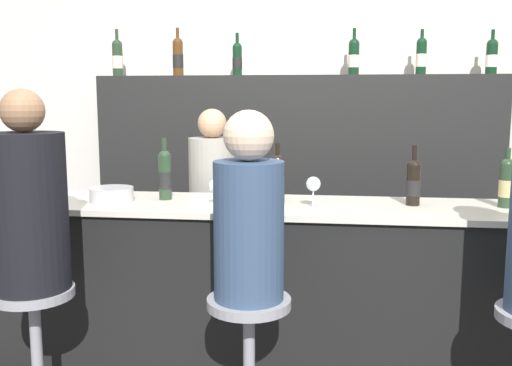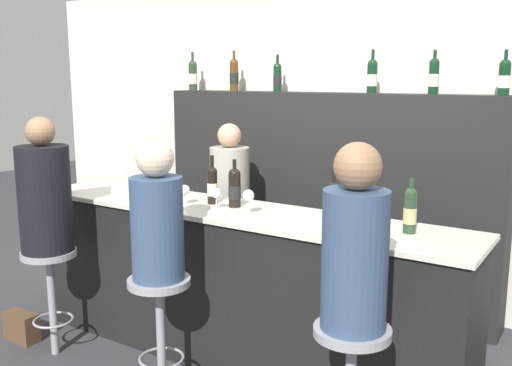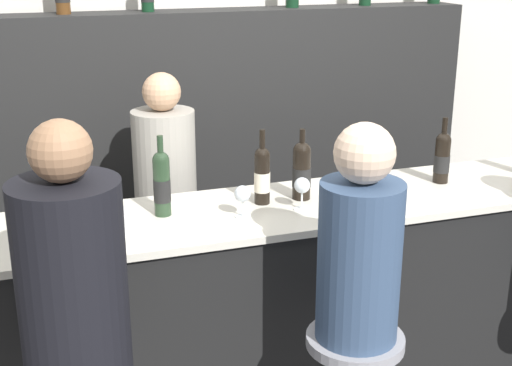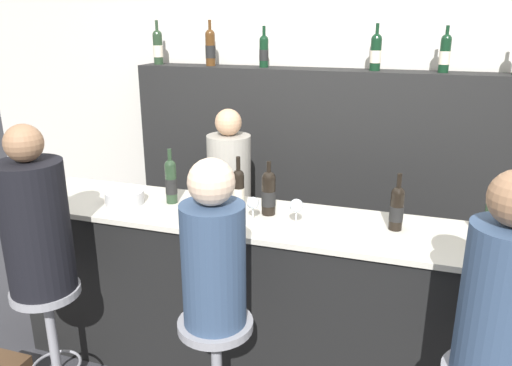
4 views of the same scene
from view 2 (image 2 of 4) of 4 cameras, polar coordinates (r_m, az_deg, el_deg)
The scene contains 26 objects.
wall_back at distance 4.76m, azimuth 7.88°, elevation 4.41°, with size 6.40×0.05×2.60m.
bar_counter at distance 3.69m, azimuth -2.30°, elevation -10.11°, with size 3.02×0.58×0.99m.
back_bar_cabinet at distance 4.63m, azimuth 6.55°, elevation -1.49°, with size 2.83×0.28×1.68m.
wine_bottle_counter_0 at distance 3.94m, azimuth -9.24°, elevation 0.60°, with size 0.07×0.07×0.33m.
wine_bottle_counter_1 at distance 3.68m, azimuth -4.39°, elevation -0.16°, with size 0.07×0.07×0.31m.
wine_bottle_counter_2 at distance 3.58m, azimuth -2.16°, elevation -0.42°, with size 0.08×0.08×0.30m.
wine_bottle_counter_3 at distance 3.25m, azimuth 7.74°, elevation -1.79°, with size 0.07×0.07×0.30m.
wine_bottle_counter_4 at distance 3.09m, azimuth 15.16°, elevation -2.61°, with size 0.07×0.07×0.29m.
wine_bottle_backbar_0 at distance 5.23m, azimuth -6.33°, elevation 10.68°, with size 0.08×0.08×0.34m.
wine_bottle_backbar_1 at distance 4.96m, azimuth -2.21°, elevation 10.78°, with size 0.08×0.08×0.34m.
wine_bottle_backbar_2 at distance 4.73m, azimuth 2.15°, elevation 10.56°, with size 0.07×0.07×0.30m.
wine_bottle_backbar_3 at distance 4.37m, azimuth 11.54°, elevation 10.46°, with size 0.08×0.08×0.32m.
wine_bottle_backbar_4 at distance 4.22m, azimuth 17.36°, elevation 10.20°, with size 0.07×0.07×0.31m.
wine_bottle_backbar_5 at distance 4.12m, azimuth 23.59°, elevation 9.70°, with size 0.08×0.08×0.30m.
wine_glass_0 at distance 3.67m, azimuth -7.14°, elevation -0.78°, with size 0.07×0.07×0.13m.
wine_glass_1 at distance 3.51m, azimuth -3.99°, elevation -1.13°, with size 0.07×0.07×0.14m.
wine_glass_2 at distance 3.38m, azimuth -0.77°, elevation -1.38°, with size 0.07×0.07×0.15m.
metal_bowl at distance 4.07m, azimuth -12.81°, elevation -0.62°, with size 0.22×0.22×0.07m.
bar_stool_left at distance 3.95m, azimuth -19.89°, elevation -8.60°, with size 0.35×0.35×0.71m.
guest_seated_left at distance 3.82m, azimuth -20.39°, elevation -1.03°, with size 0.33×0.33×0.85m.
bar_stool_middle at distance 3.29m, azimuth -9.59°, elevation -12.04°, with size 0.35×0.35×0.71m.
guest_seated_middle at distance 3.13m, azimuth -9.88°, elevation -3.47°, with size 0.29×0.29×0.77m.
bar_stool_right at distance 2.72m, azimuth 9.51°, elevation -17.16°, with size 0.35×0.35×0.71m.
guest_seated_right at distance 2.51m, azimuth 9.88°, elevation -6.34°, with size 0.29×0.29×0.83m.
bartender at distance 4.41m, azimuth -2.60°, elevation -4.24°, with size 0.30×0.30×1.46m.
handbag at distance 4.38m, azimuth -22.40°, elevation -13.12°, with size 0.26×0.12×0.20m.
Camera 2 is at (2.00, -2.55, 1.81)m, focal length 40.00 mm.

